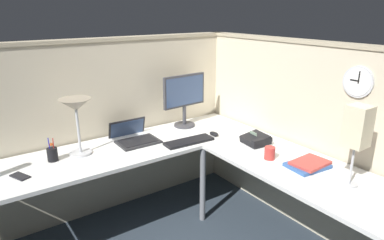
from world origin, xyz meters
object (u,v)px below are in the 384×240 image
cell_phone (20,176)px  keyboard (189,141)px  desk_lamp_dome (76,109)px  coffee_mug (270,153)px  desk_lamp_paper (358,129)px  pen_cup (52,154)px  office_phone (256,140)px  laptop (133,137)px  wall_clock (358,82)px  computer_mouse (214,134)px  book_stack (308,164)px  monitor (184,97)px

cell_phone → keyboard: bearing=-29.8°
desk_lamp_dome → coffee_mug: (1.14, -0.91, -0.32)m
keyboard → desk_lamp_paper: size_ratio=0.81×
pen_cup → office_phone: size_ratio=0.80×
laptop → cell_phone: size_ratio=2.66×
wall_clock → computer_mouse: bearing=114.5°
keyboard → desk_lamp_paper: (0.43, -1.20, 0.37)m
book_stack → pen_cup: bearing=141.5°
desk_lamp_paper → coffee_mug: 0.67m
monitor → laptop: bearing=-175.7°
monitor → cell_phone: monitor is taller
monitor → wall_clock: wall_clock is taller
computer_mouse → cell_phone: computer_mouse is taller
keyboard → book_stack: book_stack is taller
monitor → desk_lamp_dome: monitor is taller
wall_clock → office_phone: bearing=114.6°
desk_lamp_dome → book_stack: size_ratio=1.48×
keyboard → coffee_mug: coffee_mug is taller
monitor → desk_lamp_paper: (0.22, -1.57, 0.09)m
pen_cup → laptop: bearing=4.3°
wall_clock → book_stack: bearing=160.2°
laptop → coffee_mug: (0.66, -0.96, 0.02)m
desk_lamp_paper → laptop: bearing=117.0°
laptop → pen_cup: size_ratio=2.13×
monitor → desk_lamp_paper: bearing=-82.1°
monitor → cell_phone: (-1.50, -0.24, -0.29)m
book_stack → desk_lamp_paper: size_ratio=0.57×
monitor → computer_mouse: 0.47m
coffee_mug → wall_clock: wall_clock is taller
office_phone → coffee_mug: size_ratio=2.35×
laptop → pen_cup: 0.69m
cell_phone → book_stack: (1.72, -1.02, 0.02)m
keyboard → pen_cup: size_ratio=2.39×
pen_cup → desk_lamp_paper: size_ratio=0.34×
desk_lamp_dome → cell_phone: 0.60m
computer_mouse → office_phone: size_ratio=0.46×
monitor → keyboard: monitor is taller
computer_mouse → desk_lamp_dome: bearing=165.6°
desk_lamp_dome → cell_phone: bearing=-162.1°
cell_phone → laptop: bearing=-11.8°
desk_lamp_dome → book_stack: (1.26, -1.17, -0.34)m
monitor → cell_phone: size_ratio=3.47×
book_stack → laptop: bearing=122.8°
keyboard → office_phone: office_phone is taller
monitor → coffee_mug: 1.04m
monitor → office_phone: bearing=-72.5°
monitor → pen_cup: (-1.25, -0.09, -0.24)m
computer_mouse → office_phone: office_phone is taller
cell_phone → book_stack: bearing=-54.3°
desk_lamp_paper → coffee_mug: bearing=101.8°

